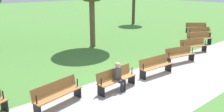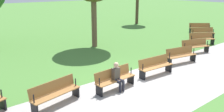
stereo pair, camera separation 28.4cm
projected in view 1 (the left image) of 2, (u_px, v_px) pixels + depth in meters
The scene contains 11 objects.
ground_plane at pixel (139, 82), 10.53m from camera, with size 120.00×120.00×0.00m, color #477A33.
path_paving at pixel (154, 88), 9.89m from camera, with size 42.89×4.33×0.01m, color #A39E99.
bench_0 at pixel (196, 27), 22.02m from camera, with size 1.80×1.61×0.89m.
bench_1 at pixel (199, 32), 19.62m from camera, with size 1.89×1.44×0.89m.
bench_2 at pixel (199, 38), 17.31m from camera, with size 1.96×1.26×0.89m.
bench_3 at pixel (193, 45), 15.13m from camera, with size 1.99×1.05×0.89m.
bench_4 at pixel (180, 54), 13.11m from camera, with size 2.00×0.83×0.89m.
bench_5 at pixel (155, 65), 11.28m from camera, with size 1.97×0.59×0.89m.
bench_6 at pixel (116, 78), 9.67m from camera, with size 1.97×0.59×0.89m.
bench_7 at pixel (57, 93), 8.32m from camera, with size 2.00×0.83×0.89m.
person_seated at pixel (119, 76), 9.54m from camera, with size 0.34×0.53×1.20m.
Camera 1 is at (7.26, 6.62, 4.16)m, focal length 36.82 mm.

